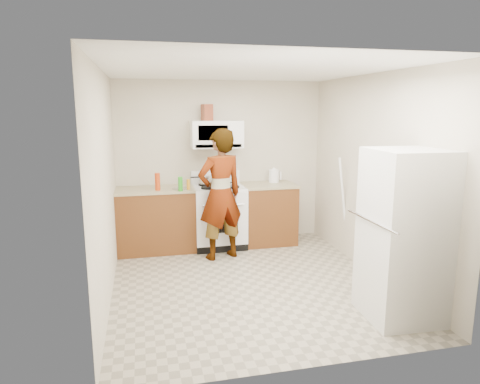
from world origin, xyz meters
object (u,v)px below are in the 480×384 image
object	(u,v)px
fridge	(404,236)
saucepan	(206,179)
microwave	(216,134)
person	(220,195)
gas_range	(219,215)
kettle	(274,176)

from	to	relation	value
fridge	saucepan	bearing A→B (deg)	120.97
microwave	person	size ratio (longest dim) A/B	0.42
microwave	person	xyz separation A→B (m)	(-0.07, -0.66, -0.79)
gas_range	saucepan	size ratio (longest dim) A/B	5.10
saucepan	gas_range	bearing A→B (deg)	-46.14
gas_range	fridge	size ratio (longest dim) A/B	0.66
gas_range	microwave	world-z (taller)	microwave
fridge	kettle	size ratio (longest dim) A/B	8.71
fridge	kettle	world-z (taller)	fridge
person	saucepan	bearing A→B (deg)	-100.54
person	gas_range	bearing A→B (deg)	-115.34
person	fridge	size ratio (longest dim) A/B	1.07
gas_range	microwave	size ratio (longest dim) A/B	1.49
microwave	gas_range	bearing A→B (deg)	-90.00
kettle	saucepan	xyz separation A→B (m)	(-1.07, 0.02, -0.02)
gas_range	kettle	distance (m)	1.08
person	kettle	bearing A→B (deg)	-163.43
kettle	gas_range	bearing A→B (deg)	-155.73
kettle	saucepan	world-z (taller)	kettle
microwave	kettle	world-z (taller)	microwave
gas_range	fridge	xyz separation A→B (m)	(1.38, -2.65, 0.36)
microwave	kettle	size ratio (longest dim) A/B	3.90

